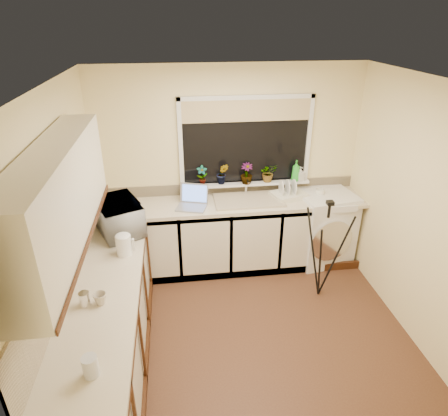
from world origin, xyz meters
The scene contains 34 objects.
floor centered at (0.00, 0.00, 0.00)m, with size 3.20×3.20×0.00m, color brown.
ceiling centered at (0.00, 0.00, 2.45)m, with size 3.20×3.20×0.00m, color white.
wall_back centered at (0.00, 1.50, 1.23)m, with size 3.20×3.20×0.00m, color #FFEAAA.
wall_front centered at (0.00, -1.50, 1.23)m, with size 3.20×3.20×0.00m, color #FFEAAA.
wall_left centered at (-1.60, 0.00, 1.23)m, with size 3.00×3.00×0.00m, color #FFEAAA.
wall_right centered at (1.60, 0.00, 1.23)m, with size 3.00×3.00×0.00m, color #FFEAAA.
base_cabinet_back centered at (-0.33, 1.20, 0.43)m, with size 2.55×0.60×0.86m, color silver.
base_cabinet_left centered at (-1.30, -0.30, 0.43)m, with size 0.54×2.40×0.86m, color silver.
worktop_back centered at (0.00, 1.20, 0.88)m, with size 3.20×0.60×0.04m, color beige.
worktop_left centered at (-1.30, -0.30, 0.88)m, with size 0.60×2.40×0.04m, color beige.
upper_cabinet centered at (-1.44, -0.45, 1.80)m, with size 0.28×1.90×0.70m, color silver.
splashback_left centered at (-1.59, -0.30, 1.12)m, with size 0.02×2.40×0.45m, color beige.
splashback_back centered at (0.00, 1.49, 0.97)m, with size 3.20×0.02×0.14m, color beige.
window_glass centered at (0.20, 1.49, 1.55)m, with size 1.50×0.02×1.00m, color black.
window_blind centered at (0.20, 1.46, 1.92)m, with size 1.50×0.02×0.25m, color tan.
windowsill centered at (0.20, 1.43, 1.04)m, with size 1.60×0.14×0.03m, color white.
sink centered at (0.20, 1.20, 0.91)m, with size 0.82×0.46×0.03m, color tan.
faucet centered at (0.20, 1.38, 1.02)m, with size 0.03×0.03×0.24m, color silver.
washing_machine centered at (1.18, 1.23, 0.47)m, with size 0.66×0.64×0.93m, color white.
laptop centered at (-0.47, 1.15, 0.97)m, with size 0.41×0.39×0.25m.
kettle centered at (-1.17, 0.21, 1.00)m, with size 0.15×0.15×0.19m, color white.
dish_rack centered at (0.71, 1.25, 0.93)m, with size 0.40×0.30×0.06m, color silver.
tripod centered at (0.91, 0.48, 0.60)m, with size 0.59×0.59×1.19m, color black, non-canonical shape.
glass_jug centered at (-1.24, -1.17, 0.97)m, with size 0.10×0.10×0.14m, color silver.
steel_jar centered at (-1.40, -0.49, 0.96)m, with size 0.08×0.08×0.11m, color white.
microwave centered at (-1.25, 0.67, 1.06)m, with size 0.59×0.40×0.33m, color silver.
plant_a centered at (-0.34, 1.42, 1.17)m, with size 0.13×0.09×0.24m, color #999999.
plant_b centered at (-0.09, 1.42, 1.18)m, with size 0.14×0.12×0.26m, color #999999.
plant_c centered at (0.21, 1.40, 1.18)m, with size 0.14×0.14×0.26m, color #999999.
plant_d centered at (0.48, 1.42, 1.17)m, with size 0.21×0.18×0.23m, color #999999.
soap_bottle_green centered at (0.83, 1.40, 1.18)m, with size 0.10×0.10×0.26m, color green.
soap_bottle_clear centered at (0.88, 1.40, 1.14)m, with size 0.08×0.08×0.18m, color #999999.
cup_back centered at (1.10, 1.23, 0.95)m, with size 0.11×0.11×0.09m, color white.
cup_left centered at (-1.28, -0.49, 0.95)m, with size 0.10×0.10×0.10m, color beige.
Camera 1 is at (-0.65, -2.98, 2.91)m, focal length 31.38 mm.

